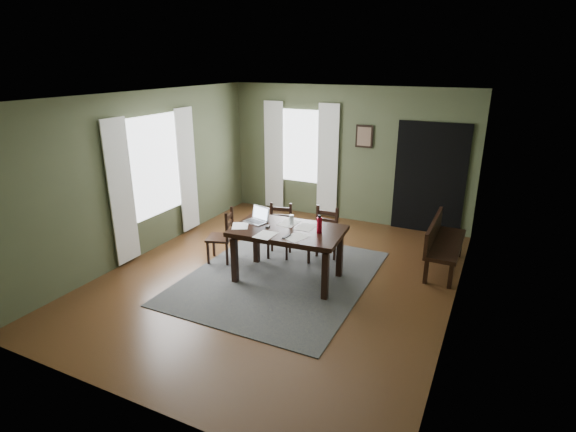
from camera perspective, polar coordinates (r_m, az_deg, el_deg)
The scene contains 26 objects.
ground at distance 6.96m, azimuth -1.09°, elevation -7.79°, with size 5.00×6.00×0.01m.
room_shell at distance 6.35m, azimuth -1.19°, elevation 6.90°, with size 5.02×6.02×2.71m.
rug at distance 6.96m, azimuth -1.09°, elevation -7.71°, with size 2.60×3.20×0.01m.
dining_table at distance 6.61m, azimuth -0.02°, elevation -2.45°, with size 1.68×1.09×0.81m.
chair_end at distance 7.38m, azimuth -8.32°, elevation -2.58°, with size 0.49×0.49×0.89m.
chair_back_left at distance 7.54m, azimuth -1.06°, elevation -1.92°, with size 0.48×0.48×0.88m.
chair_back_right at distance 7.33m, azimuth 4.52°, elevation -2.55°, with size 0.41×0.41×0.90m.
bench at distance 7.44m, azimuth 18.90°, elevation -2.92°, with size 0.46×1.44×0.81m.
laptop at distance 6.86m, azimuth -3.85°, elevation -0.23°, with size 0.39×0.34×0.23m.
computer_mouse at distance 6.62m, azimuth -2.59°, elevation -1.34°, with size 0.05×0.09×0.03m, color #3F3F42.
tv_remote at distance 6.27m, azimuth -0.17°, elevation -2.60°, with size 0.05×0.17×0.02m, color black.
drinking_glass at distance 6.71m, azimuth 0.43°, elevation -0.48°, with size 0.07×0.07×0.15m, color silver.
water_bottle at distance 6.39m, azimuth 4.00°, elevation -1.12°, with size 0.09×0.09×0.27m.
paper_a at distance 6.72m, azimuth -6.10°, elevation -1.24°, with size 0.23×0.30×0.00m, color white.
paper_b at distance 6.27m, azimuth 1.02°, elevation -2.69°, with size 0.25×0.33×0.00m, color white.
paper_c at distance 6.79m, azimuth 0.12°, elevation -0.92°, with size 0.25×0.32×0.00m, color white.
paper_d at distance 6.63m, azimuth 2.25°, elevation -1.42°, with size 0.25×0.32×0.00m, color white.
paper_e at distance 6.35m, azimuth -2.89°, elevation -2.42°, with size 0.25×0.33×0.00m, color white.
window_left at distance 7.98m, azimuth -16.59°, elevation 6.08°, with size 0.01×1.30×1.70m.
window_back at distance 9.47m, azimuth 1.63°, elevation 8.85°, with size 1.00×0.01×1.50m.
curtain_left_near at distance 7.46m, azimuth -20.41°, elevation 2.78°, with size 0.03×0.48×2.30m.
curtain_left_far at distance 8.62m, azimuth -12.66°, elevation 5.65°, with size 0.03×0.48×2.30m.
curtain_back_left at distance 9.76m, azimuth -1.80°, elevation 7.67°, with size 0.44×0.03×2.30m.
curtain_back_right at distance 9.26m, azimuth 5.06°, elevation 6.97°, with size 0.44×0.03×2.30m.
framed_picture at distance 8.95m, azimuth 9.66°, elevation 9.94°, with size 0.34×0.03×0.44m.
doorway_back at distance 8.83m, azimuth 17.53°, elevation 4.53°, with size 1.30×0.03×2.10m.
Camera 1 is at (2.82, -5.52, 3.16)m, focal length 28.00 mm.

